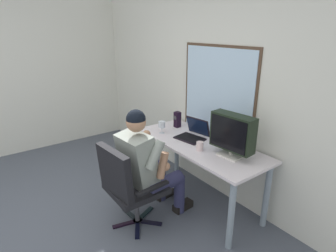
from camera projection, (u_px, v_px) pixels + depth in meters
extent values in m
cube|color=silver|center=(212.00, 79.00, 3.25)|extent=(5.12, 0.06, 2.76)
cube|color=#4C3828|center=(217.00, 95.00, 3.19)|extent=(1.10, 0.01, 1.13)
cube|color=silver|center=(217.00, 96.00, 3.19)|extent=(1.04, 0.02, 1.07)
cylinder|color=gray|center=(145.00, 157.00, 3.60)|extent=(0.06, 0.06, 0.72)
cylinder|color=gray|center=(231.00, 215.00, 2.49)|extent=(0.06, 0.06, 0.72)
cylinder|color=gray|center=(177.00, 147.00, 3.90)|extent=(0.06, 0.06, 0.72)
cylinder|color=gray|center=(267.00, 196.00, 2.78)|extent=(0.06, 0.06, 0.72)
cube|color=silver|center=(199.00, 144.00, 3.07)|extent=(1.61, 0.67, 0.03)
cube|color=black|center=(131.00, 215.00, 3.05)|extent=(0.27, 0.07, 0.02)
cube|color=black|center=(125.00, 224.00, 2.90)|extent=(0.10, 0.27, 0.02)
cube|color=black|center=(137.00, 229.00, 2.83)|extent=(0.25, 0.18, 0.02)
cube|color=black|center=(150.00, 222.00, 2.93)|extent=(0.23, 0.21, 0.02)
cube|color=black|center=(145.00, 214.00, 3.06)|extent=(0.14, 0.26, 0.02)
cylinder|color=black|center=(138.00, 221.00, 2.95)|extent=(0.10, 0.10, 0.02)
cylinder|color=#3F3F44|center=(137.00, 205.00, 2.89)|extent=(0.05, 0.05, 0.37)
cube|color=black|center=(136.00, 188.00, 2.82)|extent=(0.52, 0.52, 0.06)
cube|color=black|center=(115.00, 172.00, 2.59)|extent=(0.50, 0.14, 0.47)
cube|color=black|center=(153.00, 188.00, 2.58)|extent=(0.08, 0.37, 0.02)
cube|color=black|center=(121.00, 167.00, 2.97)|extent=(0.08, 0.37, 0.02)
cylinder|color=#2C2D4F|center=(165.00, 183.00, 2.84)|extent=(0.19, 0.44, 0.15)
cylinder|color=#2C2D4F|center=(179.00, 194.00, 3.05)|extent=(0.12, 0.12, 0.44)
cube|color=black|center=(183.00, 206.00, 3.15)|extent=(0.12, 0.25, 0.08)
cylinder|color=#2C2D4F|center=(146.00, 172.00, 3.07)|extent=(0.19, 0.44, 0.15)
cylinder|color=#2C2D4F|center=(161.00, 183.00, 3.28)|extent=(0.12, 0.12, 0.44)
cube|color=black|center=(165.00, 194.00, 3.37)|extent=(0.12, 0.25, 0.08)
cube|color=gray|center=(138.00, 160.00, 2.73)|extent=(0.40, 0.33, 0.57)
sphere|color=#AA7959|center=(136.00, 122.00, 2.60)|extent=(0.19, 0.19, 0.19)
sphere|color=black|center=(136.00, 119.00, 2.59)|extent=(0.19, 0.19, 0.19)
cylinder|color=gray|center=(155.00, 155.00, 2.57)|extent=(0.11, 0.23, 0.29)
cylinder|color=#AA7959|center=(163.00, 165.00, 2.67)|extent=(0.09, 0.14, 0.27)
sphere|color=#AA7959|center=(166.00, 166.00, 2.70)|extent=(0.09, 0.09, 0.09)
cylinder|color=gray|center=(129.00, 141.00, 2.88)|extent=(0.11, 0.22, 0.29)
cylinder|color=#AA7959|center=(140.00, 142.00, 2.98)|extent=(0.09, 0.16, 0.27)
sphere|color=#AA7959|center=(147.00, 134.00, 3.01)|extent=(0.09, 0.09, 0.09)
cube|color=beige|center=(231.00, 155.00, 2.75)|extent=(0.24, 0.20, 0.02)
cylinder|color=beige|center=(231.00, 152.00, 2.73)|extent=(0.04, 0.04, 0.06)
cube|color=black|center=(233.00, 132.00, 2.66)|extent=(0.46, 0.18, 0.35)
cube|color=black|center=(228.00, 134.00, 2.62)|extent=(0.40, 0.04, 0.31)
cube|color=black|center=(190.00, 138.00, 3.16)|extent=(0.34, 0.27, 0.02)
cube|color=black|center=(190.00, 138.00, 3.16)|extent=(0.31, 0.24, 0.00)
cube|color=black|center=(198.00, 126.00, 3.22)|extent=(0.32, 0.12, 0.21)
cube|color=#0F1933|center=(198.00, 127.00, 3.22)|extent=(0.30, 0.11, 0.18)
cylinder|color=silver|center=(162.00, 133.00, 3.34)|extent=(0.07, 0.07, 0.00)
cylinder|color=silver|center=(162.00, 130.00, 3.33)|extent=(0.01, 0.01, 0.07)
cylinder|color=silver|center=(162.00, 124.00, 3.31)|extent=(0.08, 0.08, 0.08)
cylinder|color=#570512|center=(162.00, 126.00, 3.31)|extent=(0.07, 0.07, 0.04)
cube|color=black|center=(177.00, 120.00, 3.52)|extent=(0.07, 0.07, 0.20)
cylinder|color=#333338|center=(175.00, 118.00, 3.48)|extent=(0.05, 0.01, 0.05)
cylinder|color=beige|center=(200.00, 146.00, 2.87)|extent=(0.07, 0.07, 0.09)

